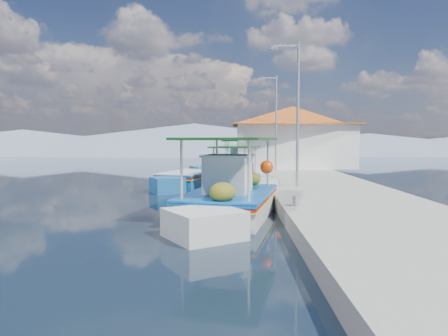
{
  "coord_description": "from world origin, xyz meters",
  "views": [
    {
      "loc": [
        1.94,
        -15.41,
        2.51
      ],
      "look_at": [
        1.52,
        1.91,
        1.3
      ],
      "focal_mm": 33.19,
      "sensor_mm": 36.0,
      "label": 1
    }
  ],
  "objects": [
    {
      "name": "caique_blue_hull",
      "position": [
        -0.5,
        6.17,
        0.33
      ],
      "size": [
        3.33,
        6.55,
        1.22
      ],
      "rotation": [
        0.0,
        0.0,
        0.3
      ],
      "color": "#195A97",
      "rests_on": "ground"
    },
    {
      "name": "ground",
      "position": [
        0.0,
        0.0,
        0.0
      ],
      "size": [
        160.0,
        160.0,
        0.0
      ],
      "primitive_type": "plane",
      "color": "black",
      "rests_on": "ground"
    },
    {
      "name": "lamp_post_near",
      "position": [
        4.51,
        2.0,
        3.85
      ],
      "size": [
        1.21,
        0.14,
        6.0
      ],
      "color": "#A5A8AD",
      "rests_on": "quay"
    },
    {
      "name": "mountain_ridge",
      "position": [
        6.54,
        56.0,
        2.04
      ],
      "size": [
        171.4,
        96.0,
        5.5
      ],
      "color": "slate",
      "rests_on": "ground"
    },
    {
      "name": "quay",
      "position": [
        5.9,
        6.0,
        0.25
      ],
      "size": [
        5.0,
        44.0,
        0.5
      ],
      "primitive_type": "cube",
      "color": "gray",
      "rests_on": "ground"
    },
    {
      "name": "bollards",
      "position": [
        3.8,
        5.25,
        0.65
      ],
      "size": [
        0.2,
        17.2,
        0.3
      ],
      "color": "#A5A8AD",
      "rests_on": "quay"
    },
    {
      "name": "main_caique",
      "position": [
        1.81,
        -2.01,
        0.55
      ],
      "size": [
        3.66,
        8.42,
        2.83
      ],
      "rotation": [
        0.0,
        0.0,
        0.21
      ],
      "color": "silver",
      "rests_on": "ground"
    },
    {
      "name": "harbor_building",
      "position": [
        6.2,
        15.0,
        2.78
      ],
      "size": [
        10.49,
        10.49,
        4.4
      ],
      "color": "silver",
      "rests_on": "quay"
    },
    {
      "name": "caique_green_canopy",
      "position": [
        2.01,
        5.09,
        0.36
      ],
      "size": [
        2.79,
        6.27,
        2.4
      ],
      "rotation": [
        0.0,
        0.0,
        0.22
      ],
      "color": "silver",
      "rests_on": "ground"
    },
    {
      "name": "caique_far",
      "position": [
        2.3,
        14.93,
        0.5
      ],
      "size": [
        2.42,
        7.7,
        2.7
      ],
      "rotation": [
        0.0,
        0.0,
        0.03
      ],
      "color": "silver",
      "rests_on": "ground"
    },
    {
      "name": "lamp_post_far",
      "position": [
        4.51,
        11.0,
        3.85
      ],
      "size": [
        1.21,
        0.14,
        6.0
      ],
      "color": "#A5A8AD",
      "rests_on": "quay"
    }
  ]
}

